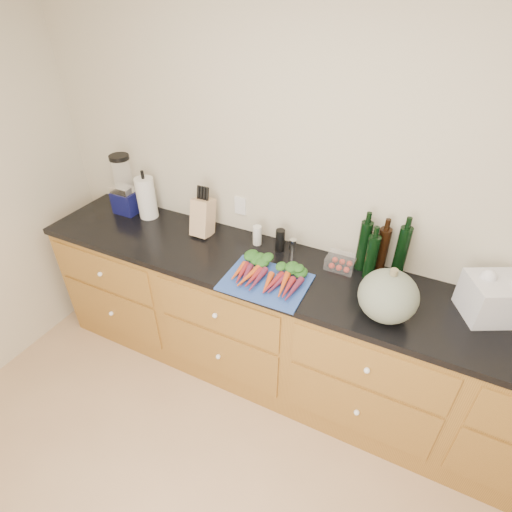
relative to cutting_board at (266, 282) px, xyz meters
The scene contains 15 objects.
wall_back 0.63m from the cutting_board, 67.78° to the left, with size 4.10×0.05×2.60m, color beige.
cabinets 0.56m from the cutting_board, 38.20° to the left, with size 3.60×0.64×0.90m.
countertop 0.26m from the cutting_board, 38.92° to the left, with size 3.64×0.62×0.04m, color black.
cutting_board is the anchor object (origin of this frame).
carrots 0.05m from the cutting_board, 90.00° to the left, with size 0.39×0.29×0.06m.
squash 0.66m from the cutting_board, ahead, with size 0.29×0.29×0.26m, color #586454.
blender_appliance 1.31m from the cutting_board, 165.86° to the left, with size 0.17×0.17×0.43m.
paper_towel 1.13m from the cutting_board, 163.47° to the left, with size 0.13×0.13×0.29m, color silver.
knife_block 0.68m from the cutting_board, 153.47° to the left, with size 0.12×0.12×0.25m, color tan.
grinder_salt 0.41m from the cutting_board, 123.12° to the left, with size 0.06×0.06×0.13m, color silver.
grinder_pepper 0.35m from the cutting_board, 100.38° to the left, with size 0.06×0.06×0.15m, color black.
canister_chrome 0.34m from the cutting_board, 85.98° to the left, with size 0.04×0.04×0.10m, color silver.
tomato_box 0.47m from the cutting_board, 44.58° to the left, with size 0.17×0.13×0.08m, color white.
bottles 0.66m from the cutting_board, 34.65° to the left, with size 0.27×0.14×0.33m.
grocery_bag 1.17m from the cutting_board, 13.89° to the left, with size 0.29×0.23×0.21m, color white, non-canonical shape.
Camera 1 is at (0.53, -0.46, 2.36)m, focal length 28.00 mm.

